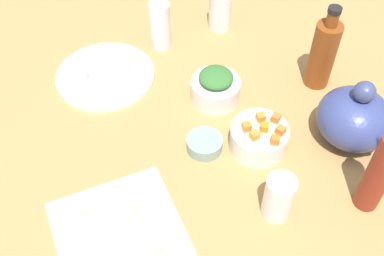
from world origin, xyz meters
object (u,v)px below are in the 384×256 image
object	(u,v)px
drinking_glass_0	(279,197)
drinking_glass_2	(160,25)
bottle_1	(323,53)
bowl_small_side	(204,144)
bowl_carrots	(259,138)
teapot	(354,118)
drinking_glass_1	(220,8)
bottle_0	(380,172)
plate_tofu	(106,75)
bowl_greens	(215,90)

from	to	relation	value
drinking_glass_0	drinking_glass_2	world-z (taller)	drinking_glass_2
bottle_1	bowl_small_side	bearing A→B (deg)	-77.32
bowl_carrots	teapot	distance (cm)	21.66
bowl_carrots	drinking_glass_1	bearing A→B (deg)	164.44
bowl_carrots	drinking_glass_2	bearing A→B (deg)	-171.48
bottle_0	drinking_glass_1	bearing A→B (deg)	-179.33
bottle_1	drinking_glass_2	xyz separation A→B (cm)	(-30.53, -30.89, -2.87)
teapot	drinking_glass_2	bearing A→B (deg)	-151.48
bottle_0	drinking_glass_2	size ratio (longest dim) A/B	1.82
bottle_1	drinking_glass_1	bearing A→B (deg)	-158.85
bowl_small_side	drinking_glass_1	distance (cm)	46.25
bowl_small_side	bottle_1	size ratio (longest dim) A/B	0.36
bottle_1	drinking_glass_1	distance (cm)	33.88
plate_tofu	drinking_glass_2	xyz separation A→B (cm)	(-6.37, 18.28, 6.06)
bowl_small_side	bottle_1	bearing A→B (deg)	102.68
drinking_glass_1	drinking_glass_2	xyz separation A→B (cm)	(0.92, -18.72, 0.31)
bowl_small_side	drinking_glass_0	distance (cm)	22.20
bowl_greens	drinking_glass_0	size ratio (longest dim) A/B	1.13
drinking_glass_1	plate_tofu	bearing A→B (deg)	-78.84
teapot	drinking_glass_1	size ratio (longest dim) A/B	1.44
bowl_greens	drinking_glass_2	distance (cm)	25.89
bowl_carrots	plate_tofu	bearing A→B (deg)	-146.05
bottle_1	bowl_carrots	bearing A→B (deg)	-62.75
bottle_1	drinking_glass_1	world-z (taller)	bottle_1
bottle_1	drinking_glass_0	xyz separation A→B (cm)	(29.04, -29.67, -4.16)
bowl_greens	drinking_glass_2	world-z (taller)	drinking_glass_2
bowl_greens	bowl_carrots	bearing A→B (deg)	6.47
plate_tofu	bowl_carrots	distance (cm)	44.36
bottle_0	drinking_glass_0	xyz separation A→B (cm)	(-5.69, -18.28, -5.23)
bowl_greens	drinking_glass_0	distance (cm)	34.59
bottle_1	drinking_glass_1	xyz separation A→B (cm)	(-31.46, -12.17, -3.18)
bowl_greens	drinking_glass_1	xyz separation A→B (cm)	(-26.15, 14.29, 3.46)
bowl_small_side	drinking_glass_1	bearing A→B (deg)	149.17
plate_tofu	bowl_carrots	xyz separation A→B (cm)	(36.74, 24.74, 2.39)
bowl_greens	plate_tofu	bearing A→B (deg)	-129.71
bowl_greens	bottle_1	world-z (taller)	bottle_1
bowl_greens	drinking_glass_0	xyz separation A→B (cm)	(34.35, -3.21, 2.48)
drinking_glass_0	drinking_glass_1	xyz separation A→B (cm)	(-60.50, 17.50, 0.98)
bowl_greens	drinking_glass_2	bearing A→B (deg)	-170.04
bowl_carrots	bottle_1	bearing A→B (deg)	117.25
drinking_glass_1	drinking_glass_2	world-z (taller)	drinking_glass_2
bowl_carrots	drinking_glass_1	size ratio (longest dim) A/B	1.03
drinking_glass_0	drinking_glass_1	size ratio (longest dim) A/B	0.85
bowl_carrots	teapot	world-z (taller)	teapot
plate_tofu	bowl_small_side	world-z (taller)	bowl_small_side
bowl_greens	teapot	size ratio (longest dim) A/B	0.66
bottle_0	drinking_glass_2	xyz separation A→B (cm)	(-65.27, -19.50, -3.95)
bowl_small_side	bottle_0	world-z (taller)	bottle_0
bottle_0	bottle_1	bearing A→B (deg)	161.85
bowl_small_side	teapot	bearing A→B (deg)	71.14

